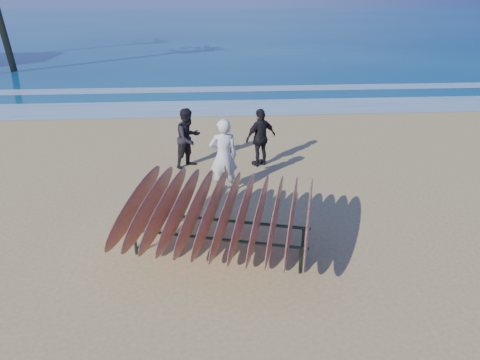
{
  "coord_description": "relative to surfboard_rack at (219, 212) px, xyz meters",
  "views": [
    {
      "loc": [
        -0.55,
        -6.89,
        4.43
      ],
      "look_at": [
        0.0,
        0.8,
        0.95
      ],
      "focal_mm": 32.0,
      "sensor_mm": 36.0,
      "label": 1
    }
  ],
  "objects": [
    {
      "name": "ground",
      "position": [
        0.45,
        0.31,
        -0.84
      ],
      "size": [
        120.0,
        120.0,
        0.0
      ],
      "primitive_type": "plane",
      "color": "tan",
      "rests_on": "ground"
    },
    {
      "name": "ocean",
      "position": [
        0.45,
        55.31,
        -0.84
      ],
      "size": [
        160.0,
        160.0,
        0.0
      ],
      "primitive_type": "plane",
      "color": "navy",
      "rests_on": "ground"
    },
    {
      "name": "foam_near",
      "position": [
        0.45,
        10.31,
        -0.84
      ],
      "size": [
        160.0,
        160.0,
        0.0
      ],
      "primitive_type": "plane",
      "color": "white",
      "rests_on": "ground"
    },
    {
      "name": "foam_far",
      "position": [
        0.45,
        13.81,
        -0.84
      ],
      "size": [
        160.0,
        160.0,
        0.0
      ],
      "primitive_type": "plane",
      "color": "white",
      "rests_on": "ground"
    },
    {
      "name": "surfboard_rack",
      "position": [
        0.0,
        0.0,
        0.0
      ],
      "size": [
        3.74,
        3.33,
        1.32
      ],
      "rotation": [
        0.0,
        0.0,
        -0.27
      ],
      "color": "#1D2E24",
      "rests_on": "ground"
    },
    {
      "name": "person_white",
      "position": [
        0.18,
        2.59,
        0.04
      ],
      "size": [
        0.69,
        0.49,
        1.78
      ],
      "primitive_type": "imported",
      "rotation": [
        0.0,
        0.0,
        3.24
      ],
      "color": "silver",
      "rests_on": "ground"
    },
    {
      "name": "person_dark_a",
      "position": [
        -0.69,
        4.2,
        -0.04
      ],
      "size": [
        0.98,
        0.98,
        1.61
      ],
      "primitive_type": "imported",
      "rotation": [
        0.0,
        0.0,
        0.78
      ],
      "color": "black",
      "rests_on": "ground"
    },
    {
      "name": "person_dark_b",
      "position": [
        1.22,
        4.18,
        -0.06
      ],
      "size": [
        0.99,
        0.77,
        1.57
      ],
      "primitive_type": "imported",
      "rotation": [
        0.0,
        0.0,
        3.63
      ],
      "color": "black",
      "rests_on": "ground"
    }
  ]
}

